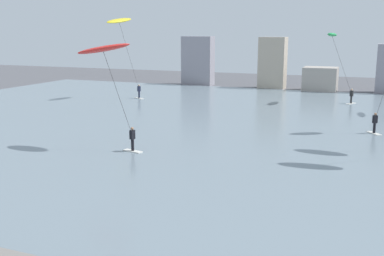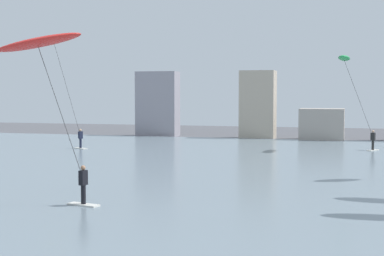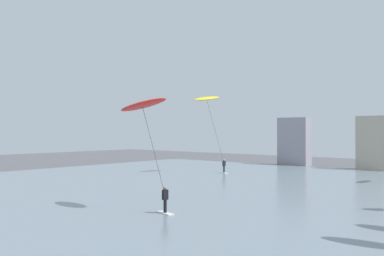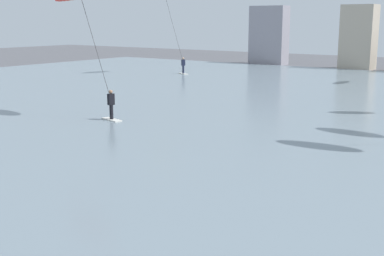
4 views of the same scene
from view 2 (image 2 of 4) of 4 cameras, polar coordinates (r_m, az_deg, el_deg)
water_bay at (r=32.05m, az=12.94°, el=-4.91°), size 84.00×52.00×0.10m
far_shore_buildings at (r=59.54m, az=8.95°, el=1.86°), size 30.90×4.16×7.13m
kitesurfer_red at (r=24.33m, az=-14.93°, el=7.36°), size 4.65×1.42×7.17m
kitesurfer_green at (r=47.15m, az=15.35°, el=5.84°), size 3.35×2.98×7.68m
kitesurfer_yellow at (r=48.02m, az=-13.52°, el=7.81°), size 3.52×3.76×9.47m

